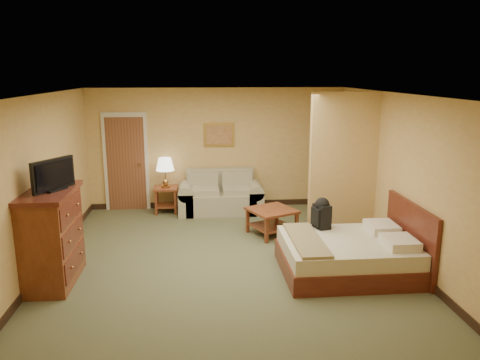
{
  "coord_description": "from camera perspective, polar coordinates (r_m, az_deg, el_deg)",
  "views": [
    {
      "loc": [
        -0.41,
        -7.02,
        2.92
      ],
      "look_at": [
        0.28,
        0.6,
        1.15
      ],
      "focal_mm": 35.0,
      "sensor_mm": 36.0,
      "label": 1
    }
  ],
  "objects": [
    {
      "name": "floor",
      "position": [
        7.61,
        -1.71,
        -9.52
      ],
      "size": [
        6.0,
        6.0,
        0.0
      ],
      "primitive_type": "plane",
      "color": "#535638",
      "rests_on": "ground"
    },
    {
      "name": "ceiling",
      "position": [
        7.04,
        -1.86,
        10.43
      ],
      "size": [
        6.0,
        6.0,
        0.0
      ],
      "primitive_type": "plane",
      "rotation": [
        3.14,
        0.0,
        0.0
      ],
      "color": "white",
      "rests_on": "back_wall"
    },
    {
      "name": "back_wall",
      "position": [
        10.16,
        -2.8,
        3.85
      ],
      "size": [
        5.5,
        0.02,
        2.6
      ],
      "primitive_type": "cube",
      "color": "tan",
      "rests_on": "floor"
    },
    {
      "name": "left_wall",
      "position": [
        7.58,
        -23.03,
        -0.37
      ],
      "size": [
        0.02,
        6.0,
        2.6
      ],
      "primitive_type": "cube",
      "color": "tan",
      "rests_on": "floor"
    },
    {
      "name": "right_wall",
      "position": [
        7.87,
        18.64,
        0.46
      ],
      "size": [
        0.02,
        6.0,
        2.6
      ],
      "primitive_type": "cube",
      "color": "tan",
      "rests_on": "floor"
    },
    {
      "name": "partition",
      "position": [
        8.5,
        12.46,
        1.75
      ],
      "size": [
        1.2,
        0.15,
        2.6
      ],
      "primitive_type": "cube",
      "color": "tan",
      "rests_on": "floor"
    },
    {
      "name": "door",
      "position": [
        10.28,
        -13.71,
        2.08
      ],
      "size": [
        0.94,
        0.16,
        2.1
      ],
      "color": "beige",
      "rests_on": "floor"
    },
    {
      "name": "baseboard",
      "position": [
        10.42,
        -2.72,
        -2.91
      ],
      "size": [
        5.5,
        0.02,
        0.12
      ],
      "primitive_type": "cube",
      "color": "black",
      "rests_on": "floor"
    },
    {
      "name": "loveseat",
      "position": [
        9.96,
        -2.39,
        -2.28
      ],
      "size": [
        1.77,
        0.82,
        0.89
      ],
      "color": "tan",
      "rests_on": "floor"
    },
    {
      "name": "side_table",
      "position": [
        10.03,
        -9.0,
        -1.9
      ],
      "size": [
        0.5,
        0.5,
        0.55
      ],
      "color": "maroon",
      "rests_on": "floor"
    },
    {
      "name": "table_lamp",
      "position": [
        9.88,
        -9.13,
        1.82
      ],
      "size": [
        0.38,
        0.38,
        0.63
      ],
      "color": "#A3713C",
      "rests_on": "side_table"
    },
    {
      "name": "coffee_table",
      "position": [
        8.58,
        3.9,
        -4.44
      ],
      "size": [
        1.0,
        1.0,
        0.49
      ],
      "rotation": [
        0.0,
        0.0,
        0.43
      ],
      "color": "maroon",
      "rests_on": "floor"
    },
    {
      "name": "wall_picture",
      "position": [
        10.09,
        -2.57,
        5.51
      ],
      "size": [
        0.65,
        0.04,
        0.51
      ],
      "color": "#B78E3F",
      "rests_on": "back_wall"
    },
    {
      "name": "dresser",
      "position": [
        7.07,
        -21.99,
        -6.43
      ],
      "size": [
        0.66,
        1.26,
        1.34
      ],
      "color": "maroon",
      "rests_on": "floor"
    },
    {
      "name": "tv",
      "position": [
        6.82,
        -21.81,
        0.5
      ],
      "size": [
        0.4,
        0.65,
        0.44
      ],
      "rotation": [
        0.0,
        0.0,
        -0.52
      ],
      "color": "black",
      "rests_on": "dresser"
    },
    {
      "name": "bed",
      "position": [
        7.21,
        13.4,
        -8.76
      ],
      "size": [
        1.94,
        1.62,
        1.05
      ],
      "color": "#4D1A12",
      "rests_on": "floor"
    },
    {
      "name": "backpack",
      "position": [
        7.47,
        9.96,
        -3.86
      ],
      "size": [
        0.26,
        0.33,
        0.49
      ],
      "rotation": [
        0.0,
        0.0,
        0.3
      ],
      "color": "black",
      "rests_on": "bed"
    }
  ]
}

